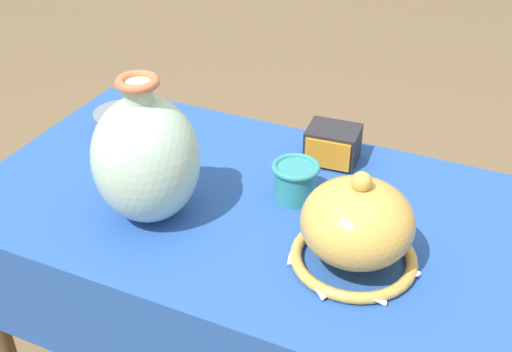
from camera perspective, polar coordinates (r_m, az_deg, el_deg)
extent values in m
cylinder|color=brown|center=(1.71, -21.56, -13.34)|extent=(0.04, 0.04, 0.71)
cylinder|color=brown|center=(2.00, -11.08, -3.40)|extent=(0.04, 0.04, 0.71)
cylinder|color=brown|center=(1.74, 21.37, -12.30)|extent=(0.04, 0.04, 0.71)
cube|color=brown|center=(1.36, 0.18, -3.14)|extent=(1.20, 0.65, 0.03)
cube|color=#234C9E|center=(1.35, 0.18, -2.53)|extent=(1.22, 0.67, 0.01)
ellipsoid|color=#A8CCB7|center=(1.26, -9.74, 1.45)|extent=(0.21, 0.21, 0.26)
cylinder|color=#A8CCB7|center=(1.20, -10.40, 7.36)|extent=(0.05, 0.05, 0.04)
torus|color=#BC6642|center=(1.19, -10.50, 8.22)|extent=(0.08, 0.08, 0.02)
torus|color=gold|center=(1.21, 8.65, -7.15)|extent=(0.24, 0.24, 0.02)
ellipsoid|color=gold|center=(1.16, 8.99, -4.06)|extent=(0.21, 0.21, 0.15)
sphere|color=gold|center=(1.11, 9.38, -0.52)|extent=(0.04, 0.04, 0.04)
cone|color=white|center=(1.20, 14.11, -8.55)|extent=(0.01, 0.03, 0.02)
cone|color=white|center=(1.27, 13.06, -5.47)|extent=(0.03, 0.03, 0.02)
cone|color=white|center=(1.30, 9.04, -3.82)|extent=(0.03, 0.02, 0.02)
cone|color=white|center=(1.27, 4.75, -4.54)|extent=(0.02, 0.03, 0.02)
cone|color=white|center=(1.20, 3.03, -7.31)|extent=(0.02, 0.03, 0.02)
cone|color=white|center=(1.13, 5.62, -10.30)|extent=(0.03, 0.02, 0.02)
cone|color=white|center=(1.13, 10.86, -10.89)|extent=(0.03, 0.03, 0.02)
cube|color=#232328|center=(1.48, 6.84, 2.81)|extent=(0.12, 0.10, 0.08)
cube|color=orange|center=(1.44, 6.36, 1.88)|extent=(0.10, 0.01, 0.07)
cylinder|color=teal|center=(1.35, 3.50, -0.57)|extent=(0.09, 0.09, 0.08)
torus|color=teal|center=(1.33, 3.56, 0.80)|extent=(0.10, 0.10, 0.01)
cylinder|color=slate|center=(1.62, -11.77, 4.64)|extent=(0.14, 0.14, 0.06)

